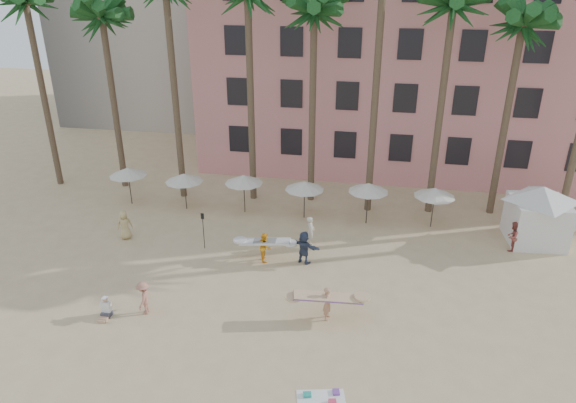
% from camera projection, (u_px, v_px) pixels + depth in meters
% --- Properties ---
extents(ground, '(120.00, 120.00, 0.00)m').
position_uv_depth(ground, '(283.00, 344.00, 21.96)').
color(ground, '#D1B789').
rests_on(ground, ground).
extents(pink_hotel, '(35.00, 14.00, 16.00)m').
position_uv_depth(pink_hotel, '(430.00, 62.00, 40.87)').
color(pink_hotel, '#D98486').
rests_on(pink_hotel, ground).
extents(palm_row, '(44.40, 5.40, 16.30)m').
position_uv_depth(palm_row, '(339.00, 2.00, 30.04)').
color(palm_row, brown).
rests_on(palm_row, ground).
extents(umbrella_row, '(22.50, 2.70, 2.73)m').
position_uv_depth(umbrella_row, '(274.00, 182.00, 32.72)').
color(umbrella_row, '#332B23').
rests_on(umbrella_row, ground).
extents(cabana, '(4.80, 4.80, 3.50)m').
position_uv_depth(cabana, '(539.00, 209.00, 29.56)').
color(cabana, silver).
rests_on(cabana, ground).
extents(beach_towel, '(1.97, 1.37, 0.14)m').
position_uv_depth(beach_towel, '(322.00, 398.00, 19.13)').
color(beach_towel, white).
rests_on(beach_towel, ground).
extents(carrier_yellow, '(3.20, 1.34, 1.66)m').
position_uv_depth(carrier_yellow, '(328.00, 301.00, 23.22)').
color(carrier_yellow, tan).
rests_on(carrier_yellow, ground).
extents(carrier_white, '(2.79, 0.95, 1.64)m').
position_uv_depth(carrier_white, '(265.00, 246.00, 28.06)').
color(carrier_white, '#FFAA1A').
rests_on(carrier_white, ground).
extents(beachgoers, '(23.36, 10.47, 1.88)m').
position_uv_depth(beachgoers, '(286.00, 248.00, 27.78)').
color(beachgoers, '#34415C').
rests_on(beachgoers, ground).
extents(paddle, '(0.18, 0.04, 2.23)m').
position_uv_depth(paddle, '(203.00, 226.00, 29.04)').
color(paddle, black).
rests_on(paddle, ground).
extents(seated_man, '(0.44, 0.76, 0.99)m').
position_uv_depth(seated_man, '(106.00, 310.00, 23.61)').
color(seated_man, '#3F3F4C').
rests_on(seated_man, ground).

